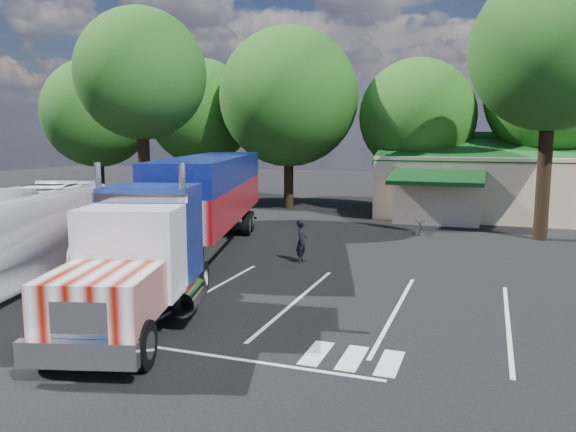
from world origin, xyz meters
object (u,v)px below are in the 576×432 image
(woman, at_px, (302,241))
(bicycle, at_px, (420,227))
(semi_truck, at_px, (198,202))
(tour_bus, at_px, (0,239))
(silver_sedan, at_px, (426,207))

(woman, distance_m, bicycle, 9.48)
(semi_truck, bearing_deg, tour_bus, -143.64)
(bicycle, relative_size, silver_sedan, 0.33)
(semi_truck, height_order, silver_sedan, semi_truck)
(semi_truck, distance_m, woman, 4.62)
(semi_truck, height_order, tour_bus, semi_truck)
(bicycle, bearing_deg, woman, -118.28)
(woman, relative_size, bicycle, 1.19)
(tour_bus, distance_m, silver_sedan, 25.16)
(tour_bus, xyz_separation_m, silver_sedan, (12.17, 22.00, -0.99))
(bicycle, height_order, silver_sedan, silver_sedan)
(woman, xyz_separation_m, tour_bus, (-8.60, -7.38, 0.84))
(silver_sedan, bearing_deg, semi_truck, 178.19)
(woman, distance_m, silver_sedan, 15.05)
(semi_truck, relative_size, tour_bus, 1.72)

